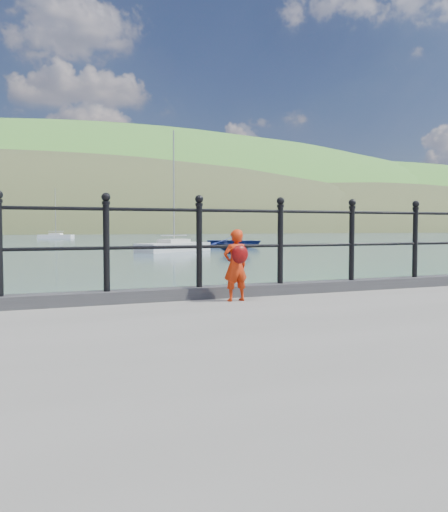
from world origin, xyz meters
name	(u,v)px	position (x,y,z in m)	size (l,w,h in m)	color
ground	(236,367)	(0.00, 0.00, 0.00)	(600.00, 600.00, 0.00)	#2D4251
kerb	(241,291)	(0.00, -0.15, 1.07)	(60.00, 0.30, 0.15)	#28282B
railing	(241,235)	(0.00, -0.15, 1.82)	(18.11, 0.11, 1.20)	black
far_shore	(92,282)	(38.34, 239.41, -22.57)	(830.00, 200.00, 156.00)	#333A21
child	(236,264)	(-0.27, -0.57, 1.46)	(0.34, 0.30, 0.90)	red
launch_blue	(235,242)	(18.63, 40.99, 0.55)	(3.81, 5.33, 1.10)	navy
launch_navy	(234,244)	(13.43, 29.65, 0.71)	(2.32, 2.69, 1.41)	black
sailboat_deep	(56,237)	(7.29, 91.28, 0.34)	(6.14, 4.45, 8.91)	white
sailboat_near	(174,247)	(10.44, 34.80, 0.34)	(7.21, 5.65, 9.86)	beige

